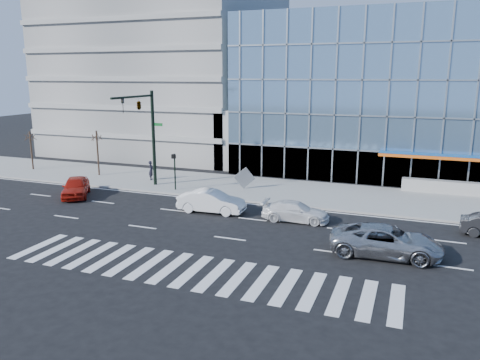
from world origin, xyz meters
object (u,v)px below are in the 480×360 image
(street_tree_near, at_px, (97,137))
(pedestrian, at_px, (151,170))
(tilted_panel, at_px, (245,178))
(white_sedan, at_px, (211,201))
(silver_suv, at_px, (386,241))
(red_sedan, at_px, (76,187))
(traffic_signal, at_px, (143,116))
(street_tree_far, at_px, (30,136))
(ped_signal_post, at_px, (174,166))
(white_suv, at_px, (295,211))

(street_tree_near, height_order, pedestrian, street_tree_near)
(pedestrian, bearing_deg, tilted_panel, -112.88)
(street_tree_near, bearing_deg, white_sedan, -25.15)
(pedestrian, bearing_deg, silver_suv, -139.45)
(red_sedan, bearing_deg, white_sedan, -33.27)
(street_tree_near, bearing_deg, pedestrian, -0.11)
(traffic_signal, bearing_deg, tilted_panel, 19.64)
(street_tree_far, bearing_deg, white_sedan, -16.93)
(pedestrian, bearing_deg, ped_signal_post, -145.72)
(street_tree_near, height_order, red_sedan, street_tree_near)
(silver_suv, xyz_separation_m, pedestrian, (-21.06, 10.99, 0.20))
(ped_signal_post, relative_size, red_sedan, 0.65)
(silver_suv, bearing_deg, white_suv, 52.62)
(tilted_panel, bearing_deg, white_sedan, -120.78)
(red_sedan, bearing_deg, street_tree_near, 81.06)
(silver_suv, xyz_separation_m, white_sedan, (-12.00, 4.07, -0.03))
(white_suv, xyz_separation_m, white_sedan, (-6.00, -0.13, 0.13))
(traffic_signal, relative_size, white_suv, 1.80)
(white_sedan, bearing_deg, red_sedan, 86.28)
(tilted_panel, bearing_deg, red_sedan, 178.30)
(traffic_signal, bearing_deg, white_sedan, -27.27)
(silver_suv, xyz_separation_m, white_suv, (-6.00, 4.20, -0.17))
(tilted_panel, bearing_deg, street_tree_near, 148.46)
(traffic_signal, distance_m, white_suv, 15.32)
(traffic_signal, xyz_separation_m, white_sedan, (7.76, -4.00, -5.39))
(white_sedan, xyz_separation_m, red_sedan, (-11.82, 0.17, 0.00))
(traffic_signal, bearing_deg, red_sedan, -136.67)
(pedestrian, relative_size, tilted_panel, 1.32)
(ped_signal_post, distance_m, silver_suv, 19.26)
(red_sedan, bearing_deg, silver_suv, -42.55)
(white_sedan, relative_size, pedestrian, 2.74)
(ped_signal_post, distance_m, street_tree_near, 9.97)
(white_suv, bearing_deg, pedestrian, 62.54)
(white_sedan, height_order, pedestrian, pedestrian)
(street_tree_near, relative_size, white_suv, 0.95)
(traffic_signal, height_order, white_suv, traffic_signal)
(ped_signal_post, bearing_deg, silver_suv, -26.07)
(ped_signal_post, relative_size, street_tree_near, 0.71)
(white_sedan, xyz_separation_m, tilted_panel, (-0.01, 6.76, 0.28))
(silver_suv, height_order, tilted_panel, tilted_panel)
(ped_signal_post, xyz_separation_m, tilted_panel, (5.25, 2.39, -1.08))
(ped_signal_post, height_order, tilted_panel, ped_signal_post)
(ped_signal_post, distance_m, white_suv, 12.12)
(street_tree_far, xyz_separation_m, pedestrian, (13.70, -0.01, -2.44))
(silver_suv, height_order, red_sedan, silver_suv)
(silver_suv, height_order, white_suv, silver_suv)
(street_tree_far, height_order, red_sedan, street_tree_far)
(traffic_signal, distance_m, tilted_panel, 9.68)
(white_sedan, height_order, red_sedan, red_sedan)
(white_sedan, xyz_separation_m, pedestrian, (-9.06, 6.92, 0.23))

